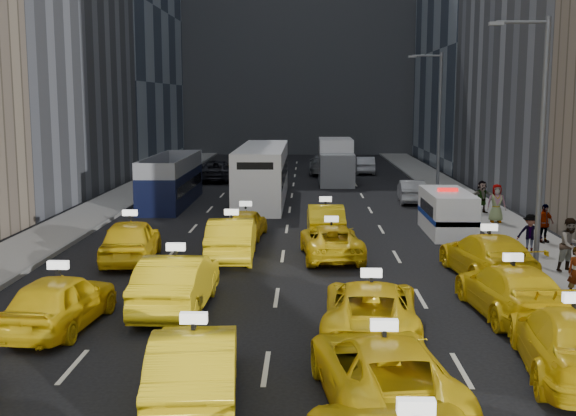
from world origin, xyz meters
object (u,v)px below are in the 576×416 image
double_decker (171,181)px  city_bus (263,174)px  nypd_van (447,213)px  box_truck (336,162)px

double_decker → city_bus: city_bus is taller
nypd_van → double_decker: size_ratio=0.52×
nypd_van → double_decker: bearing=142.2°
city_bus → nypd_van: bearing=-42.5°
box_truck → city_bus: bearing=-124.4°
city_bus → box_truck: (4.81, 9.59, -0.07)m
city_bus → double_decker: bearing=-157.1°
city_bus → box_truck: bearing=69.7°
box_truck → double_decker: bearing=-139.9°
nypd_van → box_truck: (-4.30, 20.02, 0.63)m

